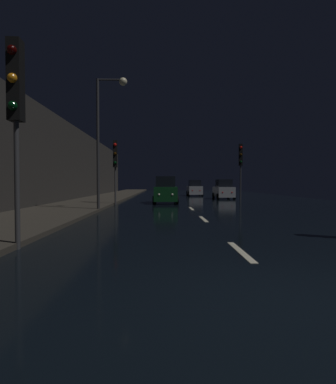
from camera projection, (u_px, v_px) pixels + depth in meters
The scene contains 11 objects.
ground at pixel (182, 201), 28.79m from camera, with size 27.27×84.00×0.02m, color black.
sidewalk_left at pixel (100, 200), 28.65m from camera, with size 4.40×84.00×0.15m, color #38332B.
building_facade_left at pixel (57, 161), 25.01m from camera, with size 0.80×63.00×6.68m, color #2D2B28.
lane_centerline at pixel (204, 220), 13.57m from camera, with size 0.16×14.44×0.01m.
traffic_light_far_left at pixel (115, 159), 22.61m from camera, with size 0.34×0.47×4.59m.
traffic_light_near_left at pixel (15, 97), 7.45m from camera, with size 0.32×0.46×4.93m.
traffic_light_far_right at pixel (241, 159), 28.07m from camera, with size 0.34×0.47×5.01m.
streetlamp_overhead at pixel (106, 123), 17.52m from camera, with size 1.70×0.44×7.36m.
car_approaching_headlights at pixel (165, 191), 24.87m from camera, with size 1.91×4.14×2.09m.
car_distant_taillights at pixel (195, 189), 39.01m from camera, with size 1.77×3.84×1.93m.
car_parked_right_far at pixel (224, 190), 31.77m from camera, with size 1.77×3.82×1.93m.
Camera 1 is at (-1.80, -4.23, 1.58)m, focal length 29.82 mm.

